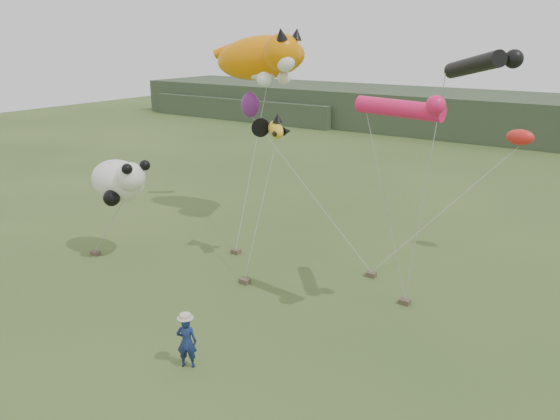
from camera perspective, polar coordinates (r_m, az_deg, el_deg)
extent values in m
plane|color=#385123|center=(18.96, -6.27, -12.62)|extent=(120.00, 120.00, 0.00)
cube|color=#2D3D28|center=(58.80, 23.67, 8.86)|extent=(90.00, 12.00, 4.00)
cube|color=#2D3D28|center=(68.44, -2.69, 10.71)|extent=(25.00, 8.00, 2.50)
imported|color=navy|center=(16.98, -9.73, -13.42)|extent=(0.72, 0.65, 1.66)
cube|color=brown|center=(25.23, -4.63, -4.34)|extent=(0.39, 0.31, 0.20)
cube|color=brown|center=(22.28, -3.70, -7.41)|extent=(0.39, 0.31, 0.20)
cube|color=brown|center=(21.14, 12.91, -9.31)|extent=(0.39, 0.31, 0.20)
cube|color=brown|center=(26.37, -18.73, -4.27)|extent=(0.39, 0.31, 0.20)
cube|color=brown|center=(23.13, 9.51, -6.65)|extent=(0.39, 0.31, 0.20)
ellipsoid|color=orange|center=(28.56, -2.09, 15.60)|extent=(5.32, 3.18, 2.68)
sphere|color=orange|center=(26.59, 0.18, 16.10)|extent=(1.79, 1.79, 1.79)
cone|color=black|center=(26.00, 0.11, 17.92)|extent=(0.56, 0.68, 0.67)
cone|color=black|center=(26.72, 1.74, 17.91)|extent=(0.56, 0.64, 0.64)
sphere|color=white|center=(26.14, 0.55, 15.20)|extent=(0.89, 0.89, 0.89)
ellipsoid|color=white|center=(28.24, -2.10, 13.96)|extent=(1.75, 0.87, 0.55)
sphere|color=white|center=(26.50, -1.66, 13.50)|extent=(0.70, 0.70, 0.70)
sphere|color=white|center=(27.53, 0.43, 13.66)|extent=(0.70, 0.70, 0.70)
cylinder|color=orange|center=(30.76, -5.23, 16.43)|extent=(1.85, 1.36, 1.08)
ellipsoid|color=gold|center=(22.24, -0.44, 8.38)|extent=(1.37, 1.24, 0.87)
cone|color=black|center=(23.05, -2.24, 8.70)|extent=(0.97, 1.00, 0.79)
cone|color=black|center=(22.11, -0.25, 9.59)|extent=(0.44, 0.44, 0.35)
cone|color=black|center=(21.75, -0.53, 7.94)|extent=(0.46, 0.49, 0.35)
cone|color=black|center=(22.46, 0.76, 8.25)|extent=(0.46, 0.49, 0.35)
cylinder|color=black|center=(18.42, 19.56, 14.08)|extent=(2.37, 2.33, 1.00)
sphere|color=black|center=(17.69, 23.23, 14.30)|extent=(0.55, 0.55, 0.55)
cylinder|color=#F01855|center=(17.62, 12.32, 10.33)|extent=(2.95, 0.85, 0.61)
sphere|color=#F01855|center=(16.71, 15.95, 10.49)|extent=(0.58, 0.58, 0.58)
ellipsoid|color=white|center=(24.99, -16.58, 2.96)|extent=(2.76, 1.84, 1.84)
sphere|color=white|center=(23.78, -15.34, 3.36)|extent=(1.23, 1.23, 1.23)
sphere|color=black|center=(23.19, -15.70, 4.15)|extent=(0.45, 0.45, 0.45)
sphere|color=black|center=(23.66, -13.94, 4.56)|extent=(0.45, 0.45, 0.45)
sphere|color=black|center=(24.24, -17.19, 1.21)|extent=(0.72, 0.72, 0.72)
sphere|color=black|center=(25.89, -17.14, 2.48)|extent=(0.72, 0.72, 0.72)
ellipsoid|color=red|center=(25.13, 23.80, 6.97)|extent=(1.13, 0.66, 0.66)
ellipsoid|color=#671B6F|center=(28.44, -3.13, 10.92)|extent=(1.04, 0.69, 1.27)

